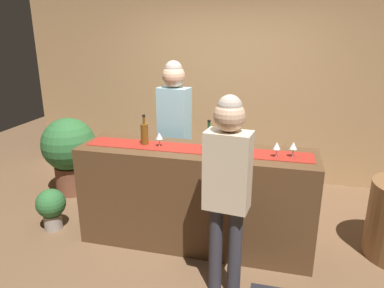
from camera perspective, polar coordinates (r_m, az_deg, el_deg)
The scene contains 13 objects.
ground_plane at distance 3.82m, azimuth 0.54°, elevation -15.21°, with size 10.00×10.00×0.00m, color brown.
back_wall at distance 5.11m, azimuth 5.69°, elevation 10.59°, with size 6.00×0.12×2.90m, color tan.
bar_counter at distance 3.58m, azimuth 0.56°, elevation -8.47°, with size 2.27×0.60×1.00m, color #543821.
counter_runner_cloth at distance 3.38m, azimuth 0.58°, elevation -0.80°, with size 2.16×0.28×0.01m, color maroon.
wine_bottle_green at distance 3.29m, azimuth 2.70°, elevation 0.63°, with size 0.07×0.07×0.30m.
wine_bottle_amber at distance 3.52m, azimuth -7.59°, elevation 1.65°, with size 0.07×0.07×0.30m.
wine_glass_near_customer at distance 3.22m, azimuth 13.38°, elevation -0.34°, with size 0.07×0.07×0.14m.
wine_glass_mid_counter at distance 3.44m, azimuth -5.25°, elevation 1.23°, with size 0.07×0.07×0.14m.
wine_glass_far_end at distance 3.26m, azimuth 15.88°, elevation -0.33°, with size 0.07×0.07×0.14m.
bartender at distance 3.99m, azimuth -2.84°, elevation 3.64°, with size 0.37×0.26×1.77m.
customer_sipping at distance 2.71m, azimuth 5.67°, elevation -5.52°, with size 0.36×0.24×1.65m.
potted_plant_tall at distance 4.92m, azimuth -18.98°, elevation -0.95°, with size 0.69×0.69×1.01m.
potted_plant_small at distance 4.19m, azimuth -21.55°, elevation -9.25°, with size 0.31×0.31×0.46m.
Camera 1 is at (0.75, -3.12, 2.08)m, focal length 33.42 mm.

